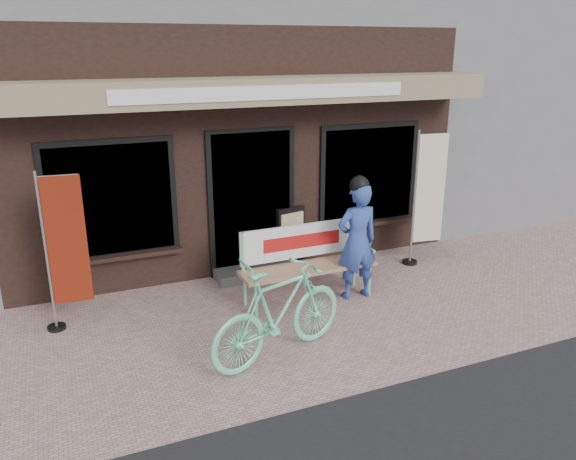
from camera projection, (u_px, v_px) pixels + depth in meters
name	position (u px, v px, depth m)	size (l,w,h in m)	color
ground	(307.00, 327.00, 6.98)	(70.00, 70.00, 0.00)	tan
storefront	(196.00, 65.00, 10.39)	(7.00, 6.77, 6.00)	black
neighbor_right_near	(523.00, 68.00, 14.07)	(10.00, 7.00, 5.60)	slate
bench	(305.00, 257.00, 7.62)	(1.89, 0.51, 1.02)	#73E2B8
person	(357.00, 239.00, 7.56)	(0.60, 0.40, 1.72)	#2F49A2
bicycle	(279.00, 313.00, 6.14)	(0.51, 1.80, 1.08)	#73E2B8
nobori_red	(64.00, 249.00, 6.66)	(0.59, 0.23, 1.99)	gray
nobori_cream	(427.00, 196.00, 8.72)	(0.63, 0.26, 2.14)	gray
menu_stand	(290.00, 236.00, 8.76)	(0.49, 0.20, 0.96)	black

